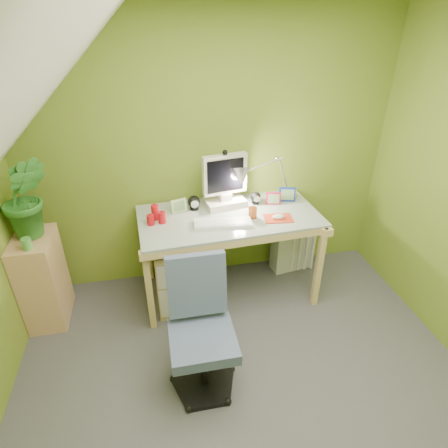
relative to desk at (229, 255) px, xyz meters
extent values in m
cube|color=#4D4D52|center=(-0.09, -1.23, -0.40)|extent=(3.20, 3.20, 0.01)
cube|color=olive|center=(-0.09, 0.37, 0.80)|extent=(3.20, 0.01, 2.40)
cube|color=white|center=(-1.09, -1.23, 1.45)|extent=(1.10, 3.20, 1.10)
cube|color=white|center=(-0.08, -0.14, 0.41)|extent=(0.47, 0.19, 0.02)
cube|color=red|center=(0.38, -0.14, 0.40)|extent=(0.24, 0.18, 0.01)
ellipsoid|color=white|center=(0.38, -0.14, 0.42)|extent=(0.11, 0.08, 0.04)
cylinder|color=brown|center=(0.18, -0.08, 0.44)|extent=(0.08, 0.08, 0.09)
cube|color=#B61339|center=(0.42, 0.12, 0.45)|extent=(0.13, 0.05, 0.11)
cube|color=navy|center=(0.56, 0.16, 0.46)|extent=(0.15, 0.05, 0.13)
cube|color=#C6E49D|center=(-0.40, 0.14, 0.45)|extent=(0.13, 0.05, 0.11)
cube|color=tan|center=(-1.54, -0.04, -0.01)|extent=(0.29, 0.45, 0.78)
imported|color=#2D7125|center=(-1.51, 0.01, 0.70)|extent=(0.40, 0.35, 0.63)
cylinder|color=#56A544|center=(-1.52, -0.19, 0.43)|extent=(0.08, 0.08, 0.09)
cube|color=silver|center=(0.70, 0.23, -0.20)|extent=(0.42, 0.22, 0.40)
camera|label=1|loc=(-0.58, -2.66, 1.88)|focal=30.00mm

